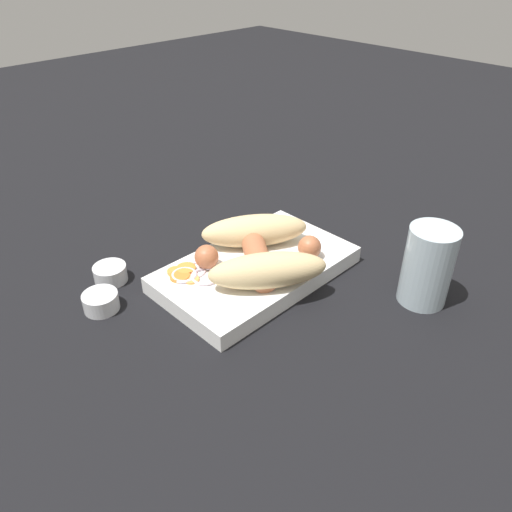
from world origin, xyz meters
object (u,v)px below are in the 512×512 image
(food_tray, at_px, (256,269))
(condiment_cup_far, at_px, (101,302))
(sausage, at_px, (259,252))
(drink_glass, at_px, (428,266))
(bread_roll, at_px, (261,249))
(condiment_cup_near, at_px, (111,274))

(food_tray, bearing_deg, condiment_cup_far, 155.33)
(condiment_cup_far, bearing_deg, sausage, -24.83)
(condiment_cup_far, distance_m, drink_glass, 0.41)
(bread_roll, bearing_deg, food_tray, 115.46)
(condiment_cup_near, distance_m, condiment_cup_far, 0.06)
(condiment_cup_near, distance_m, drink_glass, 0.42)
(bread_roll, bearing_deg, condiment_cup_far, 154.15)
(bread_roll, xyz_separation_m, condiment_cup_near, (-0.15, 0.14, -0.04))
(bread_roll, relative_size, drink_glass, 2.00)
(bread_roll, distance_m, sausage, 0.01)
(food_tray, xyz_separation_m, condiment_cup_far, (-0.19, 0.09, -0.00))
(sausage, height_order, condiment_cup_far, sausage)
(sausage, bearing_deg, food_tray, 146.41)
(food_tray, relative_size, condiment_cup_far, 5.96)
(condiment_cup_far, bearing_deg, bread_roll, -25.85)
(sausage, xyz_separation_m, condiment_cup_near, (-0.15, 0.13, -0.03))
(food_tray, height_order, sausage, sausage)
(condiment_cup_near, bearing_deg, bread_roll, -42.51)
(drink_glass, bearing_deg, condiment_cup_near, 129.80)
(condiment_cup_far, height_order, drink_glass, drink_glass)
(food_tray, bearing_deg, drink_glass, -57.81)
(food_tray, distance_m, condiment_cup_near, 0.20)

